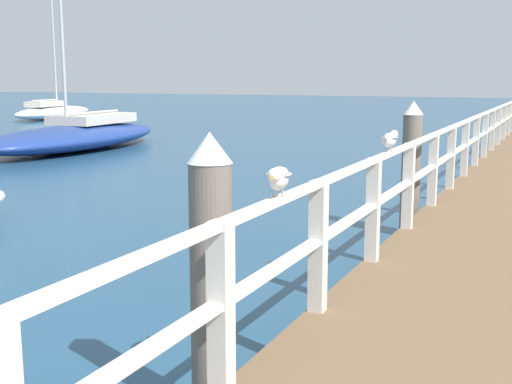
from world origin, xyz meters
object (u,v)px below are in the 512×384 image
(dock_piling_near, at_px, (211,281))
(seagull_foreground, at_px, (278,177))
(seagull_background, at_px, (390,139))
(boat_0, at_px, (53,111))
(boat_2, at_px, (76,135))
(dock_piling_far, at_px, (411,168))

(dock_piling_near, bearing_deg, seagull_foreground, 29.33)
(seagull_foreground, height_order, seagull_background, same)
(boat_0, distance_m, boat_2, 16.58)
(dock_piling_far, height_order, boat_2, boat_2)
(seagull_background, bearing_deg, seagull_foreground, -88.66)
(dock_piling_near, relative_size, boat_0, 0.30)
(boat_0, bearing_deg, dock_piling_near, -53.65)
(dock_piling_far, xyz_separation_m, boat_2, (-12.25, 6.88, -0.54))
(dock_piling_far, height_order, seagull_foreground, dock_piling_far)
(seagull_foreground, relative_size, boat_2, 0.05)
(dock_piling_far, distance_m, seagull_foreground, 5.85)
(dock_piling_far, xyz_separation_m, seagull_background, (0.38, -2.89, 0.68))
(dock_piling_near, bearing_deg, dock_piling_far, 90.00)
(boat_2, bearing_deg, seagull_foreground, 130.91)
(dock_piling_near, height_order, dock_piling_far, same)
(dock_piling_far, xyz_separation_m, seagull_foreground, (0.38, -5.79, 0.68))
(dock_piling_near, xyz_separation_m, boat_2, (-12.25, 12.89, -0.54))
(dock_piling_near, height_order, boat_0, boat_0)
(seagull_background, relative_size, boat_2, 0.05)
(dock_piling_near, distance_m, seagull_foreground, 0.81)
(dock_piling_near, bearing_deg, boat_2, 133.56)
(dock_piling_near, distance_m, boat_2, 17.79)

